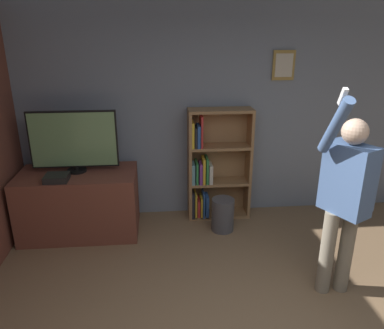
# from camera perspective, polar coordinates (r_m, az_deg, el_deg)

# --- Properties ---
(wall_back) EXTENTS (6.79, 0.09, 2.70)m
(wall_back) POSITION_cam_1_polar(r_m,az_deg,el_deg) (4.77, 3.22, 7.92)
(wall_back) COLOR gray
(wall_back) RESTS_ON ground_plane
(tv_ledge) EXTENTS (1.36, 0.71, 0.77)m
(tv_ledge) POSITION_cam_1_polar(r_m,az_deg,el_deg) (4.70, -16.72, -5.62)
(tv_ledge) COLOR brown
(tv_ledge) RESTS_ON ground_plane
(television) EXTENTS (0.99, 0.22, 0.72)m
(television) POSITION_cam_1_polar(r_m,az_deg,el_deg) (4.48, -17.58, 3.42)
(television) COLOR black
(television) RESTS_ON tv_ledge
(game_console) EXTENTS (0.25, 0.23, 0.07)m
(game_console) POSITION_cam_1_polar(r_m,az_deg,el_deg) (4.37, -19.91, -1.92)
(game_console) COLOR black
(game_console) RESTS_ON tv_ledge
(bookshelf) EXTENTS (0.80, 0.28, 1.44)m
(bookshelf) POSITION_cam_1_polar(r_m,az_deg,el_deg) (4.79, 3.19, -0.49)
(bookshelf) COLOR #997047
(bookshelf) RESTS_ON ground_plane
(person) EXTENTS (0.56, 0.55, 1.95)m
(person) POSITION_cam_1_polar(r_m,az_deg,el_deg) (3.51, 22.38, -4.10)
(person) COLOR gray
(person) RESTS_ON ground_plane
(waste_bin) EXTENTS (0.28, 0.28, 0.41)m
(waste_bin) POSITION_cam_1_polar(r_m,az_deg,el_deg) (4.64, 4.70, -7.62)
(waste_bin) COLOR #4C4C51
(waste_bin) RESTS_ON ground_plane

